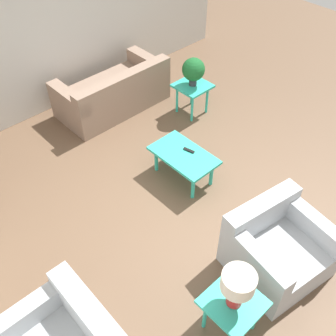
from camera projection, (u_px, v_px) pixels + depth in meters
The scene contains 10 objects.
ground_plane at pixel (185, 197), 5.25m from camera, with size 14.00×14.00×0.00m, color brown.
wall_right at pixel (45, 26), 5.92m from camera, with size 0.12×7.20×2.70m.
sofa at pixel (114, 93), 6.52m from camera, with size 0.92×1.81×0.76m.
armchair at pixel (276, 248), 4.30m from camera, with size 1.05×1.10×0.79m.
coffee_table at pixel (184, 157), 5.27m from camera, with size 0.90×0.54×0.43m.
side_table_plant at pixel (192, 89), 6.32m from camera, with size 0.52×0.52×0.53m.
side_table_lamp at pixel (233, 306), 3.68m from camera, with size 0.52×0.52×0.53m.
potted_plant at pixel (193, 70), 6.08m from camera, with size 0.36×0.36×0.46m.
table_lamp at pixel (238, 285), 3.41m from camera, with size 0.31×0.31×0.45m.
remote_control at pixel (189, 150), 5.27m from camera, with size 0.16×0.08×0.02m.
Camera 1 is at (-2.40, 2.56, 3.93)m, focal length 42.00 mm.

